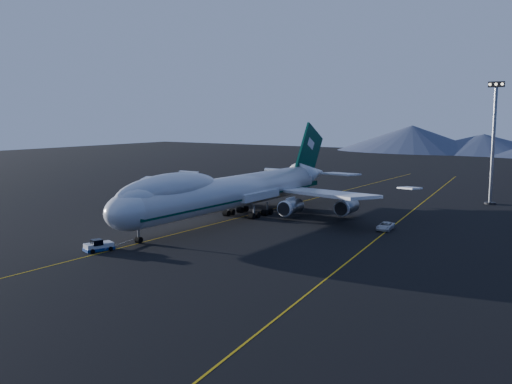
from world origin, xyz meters
The scene contains 7 objects.
ground centered at (0.00, 0.00, 0.00)m, with size 500.00×500.00×0.00m, color black.
taxiway_line_main centered at (0.00, 0.00, 0.01)m, with size 0.25×220.00×0.01m, color #CB9E0B.
taxiway_line_side centered at (30.00, 10.00, 0.01)m, with size 0.25×200.00×0.01m, color #CB9E0B.
boeing_747 centered at (0.00, 0.03, 5.81)m, with size 59.62×72.43×19.37m.
pushback_tug centered at (-1.34, -33.80, 0.61)m, with size 3.60×4.94×1.94m.
service_van centered at (30.00, 6.78, 0.73)m, with size 2.43×5.26×1.46m, color silver.
floodlight_mast centered at (39.37, 50.34, 14.63)m, with size 3.57×2.68×28.87m.
Camera 1 is at (67.61, -92.62, 21.09)m, focal length 40.00 mm.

